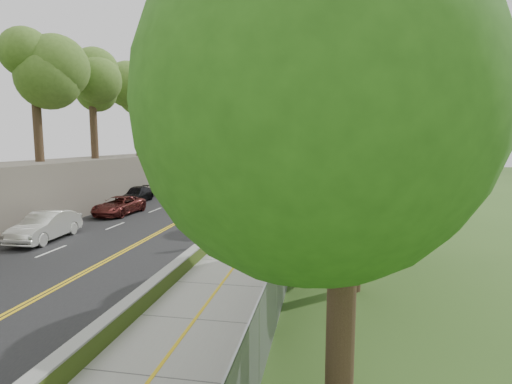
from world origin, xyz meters
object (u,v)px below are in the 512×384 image
Objects in this scene: construction_barrel at (298,187)px; person_far at (297,182)px; car_1 at (45,226)px; signpost at (229,208)px; streetlight at (157,149)px; concrete_block at (276,228)px; car_2 at (119,206)px; painter_0 at (264,201)px.

person_far reaches higher than construction_barrel.
car_1 is 2.83× the size of person_far.
streetlight is at bearing 124.08° from signpost.
car_1 is at bearing -164.32° from concrete_block.
signpost is 0.66× the size of car_1.
signpost is 10.17m from car_1.
car_1 reaches higher than construction_barrel.
car_1 is at bearing -87.97° from car_2.
streetlight is 1.68× the size of car_2.
construction_barrel is at bearing 110.97° from person_far.
streetlight is 18.50m from car_1.
signpost is 3.55m from concrete_block.
concrete_block is (2.15, 2.40, -1.50)m from signpost.
signpost is at bearing -32.02° from car_2.
streetlight is 8.80× the size of construction_barrel.
construction_barrel is 0.49× the size of painter_0.
signpost is 24.59m from person_far.
signpost is 2.48× the size of concrete_block.
streetlight is at bearing -155.80° from construction_barrel.
car_1 is 7.82m from car_2.
streetlight reaches higher than construction_barrel.
construction_barrel is 26.91m from car_1.
car_1 reaches higher than car_2.
painter_0 is (10.45, 9.95, 0.16)m from car_1.
car_1 is (-12.20, -3.43, 0.35)m from concrete_block.
construction_barrel is at bearing 90.55° from concrete_block.
concrete_block is 22.11m from person_far.
painter_0 reaches higher than car_2.
car_1 is (-12.00, -24.09, 0.31)m from construction_barrel.
streetlight is at bearing 42.55° from person_far.
signpost reaches higher than person_far.
streetlight reaches higher than painter_0.
car_2 is (-10.05, 6.79, -1.26)m from signpost.
construction_barrel is at bearing 24.20° from streetlight.
concrete_block is at bearing -89.45° from construction_barrel.
car_2 reaches higher than construction_barrel.
painter_0 is at bearing 39.94° from car_1.
person_far is at bearing 85.92° from signpost.
streetlight reaches higher than car_2.
painter_0 is at bearing 105.00° from concrete_block.
person_far is (13.26, 7.49, -3.76)m from streetlight.
streetlight reaches higher than car_1.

